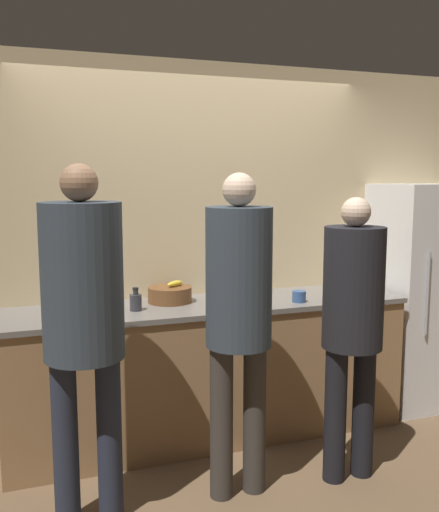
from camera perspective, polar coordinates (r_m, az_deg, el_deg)
ground_plane at (r=3.89m, az=0.80°, el=-19.54°), size 14.00×14.00×0.00m
wall_back at (r=4.15m, az=-2.58°, el=1.07°), size 5.20×0.06×2.60m
counter at (r=4.03m, az=-1.11°, el=-11.21°), size 2.75×0.68×0.94m
refrigerator at (r=4.79m, az=19.66°, el=-3.68°), size 0.74×0.63×1.74m
person_left at (r=2.93m, az=-13.47°, el=-5.06°), size 0.40×0.40×1.86m
person_center at (r=3.13m, az=1.93°, el=-4.94°), size 0.36×0.36×1.82m
person_right at (r=3.41m, az=13.17°, el=-5.70°), size 0.35×0.35×1.68m
fruit_bowl at (r=3.91m, az=-4.97°, el=-3.83°), size 0.30×0.30×0.15m
utensil_crock at (r=4.22m, az=4.07°, el=-2.78°), size 0.13×0.13×0.29m
bottle_dark at (r=3.70m, az=-8.38°, el=-4.53°), size 0.08×0.08×0.15m
cup_blue at (r=3.95m, az=7.96°, el=-4.03°), size 0.09×0.09×0.08m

